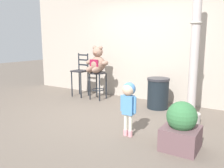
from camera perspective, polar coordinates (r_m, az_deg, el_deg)
name	(u,v)px	position (r m, az deg, el deg)	size (l,w,h in m)	color
ground_plane	(104,117)	(4.72, -1.92, -7.97)	(24.00, 24.00, 0.00)	#64594E
building_wall	(145,22)	(6.13, 8.09, 14.76)	(7.25, 0.30, 3.91)	#ACA092
bar_stool_with_teddy	(98,80)	(6.00, -3.44, 1.09)	(0.40, 0.40, 0.71)	#252428
teddy_bear	(97,62)	(5.92, -3.66, 5.28)	(0.61, 0.55, 0.66)	#8C6B5B
child_walking	(129,98)	(3.64, 4.07, -3.33)	(0.27, 0.22, 0.86)	pink
trash_bin	(158,93)	(5.31, 11.15, -2.18)	(0.50, 0.50, 0.68)	black
lamppost	(194,54)	(4.39, 19.42, 6.81)	(0.36, 0.36, 3.12)	#ACA19C
bar_chair_empty	(80,73)	(6.37, -7.69, 2.69)	(0.37, 0.37, 1.16)	#252428
planter_with_shrub	(181,128)	(3.43, 16.50, -10.15)	(0.49, 0.49, 0.68)	brown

